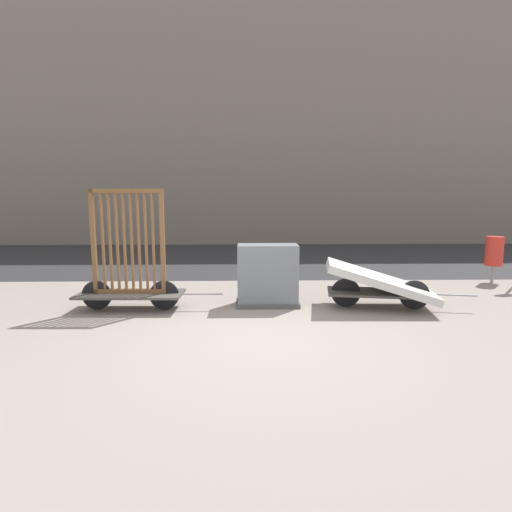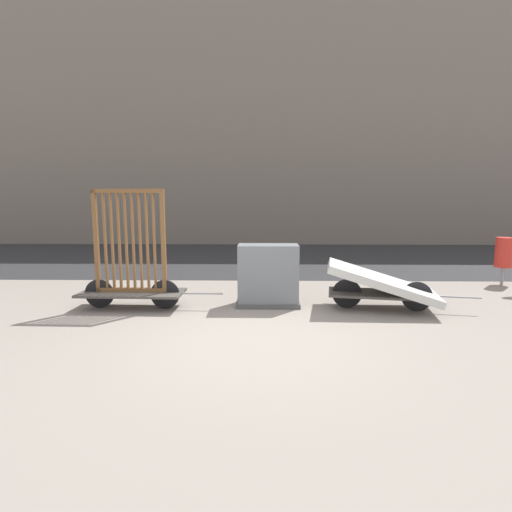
{
  "view_description": "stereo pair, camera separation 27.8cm",
  "coord_description": "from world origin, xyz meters",
  "px_view_note": "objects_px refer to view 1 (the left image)",
  "views": [
    {
      "loc": [
        -0.16,
        -5.21,
        1.89
      ],
      "look_at": [
        0.0,
        1.55,
        0.93
      ],
      "focal_mm": 28.0,
      "sensor_mm": 36.0,
      "label": 1
    },
    {
      "loc": [
        0.12,
        -5.21,
        1.89
      ],
      "look_at": [
        0.0,
        1.55,
        0.93
      ],
      "focal_mm": 28.0,
      "sensor_mm": 36.0,
      "label": 2
    }
  ],
  "objects_px": {
    "bike_cart_with_bedframe": "(130,272)",
    "utility_cabinet": "(268,277)",
    "trash_bin": "(494,251)",
    "bike_cart_with_mattress": "(380,283)"
  },
  "relations": [
    {
      "from": "bike_cart_with_mattress",
      "to": "utility_cabinet",
      "type": "distance_m",
      "value": 1.97
    },
    {
      "from": "bike_cart_with_bedframe",
      "to": "utility_cabinet",
      "type": "relative_size",
      "value": 2.22
    },
    {
      "from": "trash_bin",
      "to": "utility_cabinet",
      "type": "bearing_deg",
      "value": -160.62
    },
    {
      "from": "utility_cabinet",
      "to": "trash_bin",
      "type": "distance_m",
      "value": 5.56
    },
    {
      "from": "bike_cart_with_bedframe",
      "to": "trash_bin",
      "type": "height_order",
      "value": "bike_cart_with_bedframe"
    },
    {
      "from": "bike_cart_with_bedframe",
      "to": "utility_cabinet",
      "type": "bearing_deg",
      "value": 7.03
    },
    {
      "from": "bike_cart_with_mattress",
      "to": "bike_cart_with_bedframe",
      "type": "bearing_deg",
      "value": -170.26
    },
    {
      "from": "bike_cart_with_bedframe",
      "to": "utility_cabinet",
      "type": "xyz_separation_m",
      "value": [
        2.37,
        0.23,
        -0.16
      ]
    },
    {
      "from": "bike_cart_with_bedframe",
      "to": "utility_cabinet",
      "type": "height_order",
      "value": "bike_cart_with_bedframe"
    },
    {
      "from": "utility_cabinet",
      "to": "trash_bin",
      "type": "bearing_deg",
      "value": 19.38
    }
  ]
}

